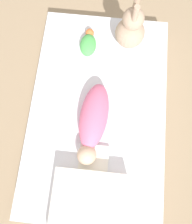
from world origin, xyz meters
The scene contains 7 objects.
ground_plane centered at (0.00, 0.00, 0.00)m, with size 12.00×12.00×0.00m, color #9E8466.
bed_mattress centered at (0.00, 0.00, 0.07)m, with size 1.31×0.81×0.14m.
burp_cloth centered at (-0.30, -0.01, 0.15)m, with size 0.18×0.16×0.02m.
swaddled_baby centered at (-0.08, 0.02, 0.20)m, with size 0.47×0.19×0.13m.
pillow centered at (-0.53, -0.01, 0.18)m, with size 0.35×0.39×0.08m.
bunny_plush centered at (0.48, -0.15, 0.26)m, with size 0.18×0.18×0.35m.
turtle_plush centered at (0.42, 0.10, 0.17)m, with size 0.20×0.10×0.07m.
Camera 1 is at (-0.34, -0.02, 1.40)m, focal length 35.00 mm.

